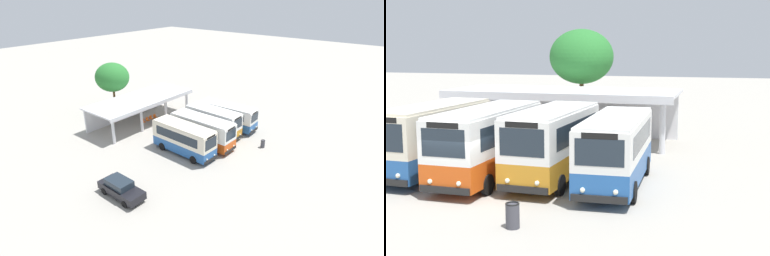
# 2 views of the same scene
# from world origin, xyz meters

# --- Properties ---
(ground_plane) EXTENTS (180.00, 180.00, 0.00)m
(ground_plane) POSITION_xyz_m (0.00, 0.00, 0.00)
(ground_plane) COLOR #A39E93
(city_bus_nearest_orange) EXTENTS (2.57, 7.62, 3.40)m
(city_bus_nearest_orange) POSITION_xyz_m (-3.25, 3.44, 1.87)
(city_bus_nearest_orange) COLOR black
(city_bus_nearest_orange) RESTS_ON ground
(city_bus_second_in_row) EXTENTS (2.54, 8.00, 3.36)m
(city_bus_second_in_row) POSITION_xyz_m (-0.26, 3.17, 1.85)
(city_bus_second_in_row) COLOR black
(city_bus_second_in_row) RESTS_ON ground
(city_bus_middle_cream) EXTENTS (2.61, 7.30, 3.36)m
(city_bus_middle_cream) POSITION_xyz_m (2.73, 3.75, 1.85)
(city_bus_middle_cream) COLOR black
(city_bus_middle_cream) RESTS_ON ground
(city_bus_fourth_amber) EXTENTS (2.68, 8.00, 3.15)m
(city_bus_fourth_amber) POSITION_xyz_m (5.72, 3.62, 1.75)
(city_bus_fourth_amber) COLOR black
(city_bus_fourth_amber) RESTS_ON ground
(terminal_canopy) EXTENTS (14.71, 5.95, 3.40)m
(terminal_canopy) POSITION_xyz_m (0.07, 14.44, 2.66)
(terminal_canopy) COLOR silver
(terminal_canopy) RESTS_ON ground
(waiting_chair_end_by_column) EXTENTS (0.46, 0.46, 0.86)m
(waiting_chair_end_by_column) POSITION_xyz_m (-0.70, 12.73, 0.52)
(waiting_chair_end_by_column) COLOR slate
(waiting_chair_end_by_column) RESTS_ON ground
(waiting_chair_second_from_end) EXTENTS (0.46, 0.46, 0.86)m
(waiting_chair_second_from_end) POSITION_xyz_m (0.02, 12.70, 0.52)
(waiting_chair_second_from_end) COLOR slate
(waiting_chair_second_from_end) RESTS_ON ground
(waiting_chair_middle_seat) EXTENTS (0.46, 0.46, 0.86)m
(waiting_chair_middle_seat) POSITION_xyz_m (0.74, 12.75, 0.52)
(waiting_chair_middle_seat) COLOR slate
(waiting_chair_middle_seat) RESTS_ON ground
(waiting_chair_fourth_seat) EXTENTS (0.46, 0.46, 0.86)m
(waiting_chair_fourth_seat) POSITION_xyz_m (1.46, 12.69, 0.52)
(waiting_chair_fourth_seat) COLOR slate
(waiting_chair_fourth_seat) RESTS_ON ground
(roadside_tree_behind_canopy) EXTENTS (4.75, 4.75, 7.44)m
(roadside_tree_behind_canopy) POSITION_xyz_m (-0.24, 19.10, 5.41)
(roadside_tree_behind_canopy) COLOR brown
(roadside_tree_behind_canopy) RESTS_ON ground
(litter_bin_apron) EXTENTS (0.49, 0.49, 0.90)m
(litter_bin_apron) POSITION_xyz_m (3.47, -2.78, 0.46)
(litter_bin_apron) COLOR #3F3F47
(litter_bin_apron) RESTS_ON ground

